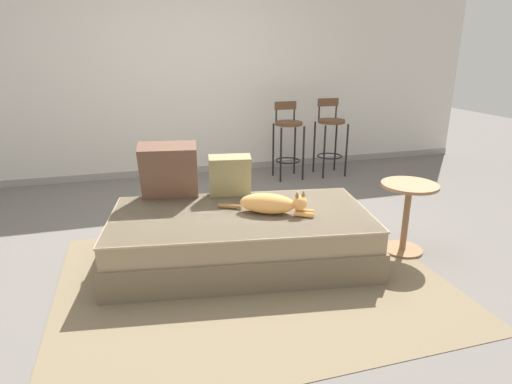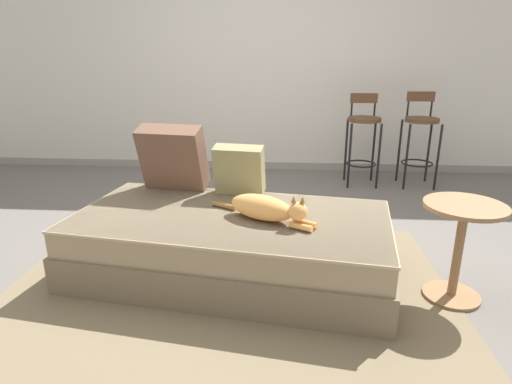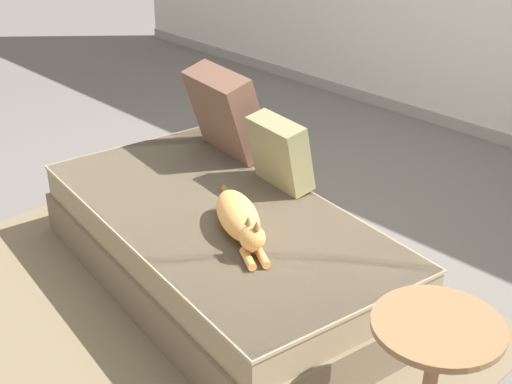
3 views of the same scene
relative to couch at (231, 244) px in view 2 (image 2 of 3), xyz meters
name	(u,v)px [view 2 (image 2 of 3)]	position (x,y,z in m)	size (l,w,h in m)	color
ground_plane	(239,246)	(0.00, 0.40, -0.20)	(16.00, 16.00, 0.00)	#66605B
wall_back_panel	(259,58)	(0.00, 2.65, 1.10)	(8.00, 0.10, 2.60)	silver
wall_baseboard_trim	(258,165)	(0.00, 2.60, -0.16)	(8.00, 0.02, 0.09)	gray
area_rug	(226,297)	(0.00, -0.30, -0.20)	(2.66, 2.10, 0.01)	#75664C
couch	(231,244)	(0.00, 0.00, 0.00)	(2.09, 1.29, 0.40)	#766750
throw_pillow_corner	(173,158)	(-0.47, 0.48, 0.44)	(0.49, 0.35, 0.48)	brown
throw_pillow_middle	(239,170)	(0.01, 0.40, 0.38)	(0.37, 0.24, 0.36)	#847F56
cat	(266,208)	(0.22, -0.07, 0.27)	(0.67, 0.43, 0.19)	tan
bar_stool_near_window	(363,132)	(1.14, 2.06, 0.36)	(0.34, 0.34, 0.95)	black
bar_stool_by_doorway	(420,133)	(1.72, 2.06, 0.36)	(0.34, 0.34, 0.97)	black
side_table	(460,238)	(1.32, -0.20, 0.17)	(0.44, 0.44, 0.58)	olive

